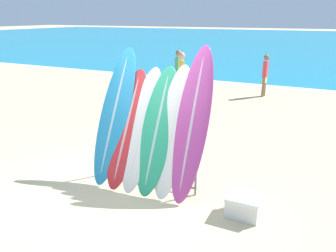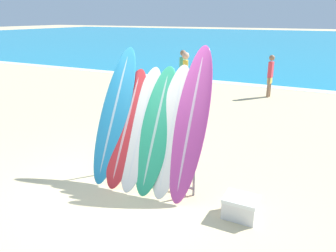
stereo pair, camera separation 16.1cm
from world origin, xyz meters
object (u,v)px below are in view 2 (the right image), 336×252
person_near_water (185,76)px  surfboard_slot_4 (172,131)px  surfboard_slot_5 (191,123)px  surfboard_slot_1 (127,127)px  person_far_left (183,70)px  surfboard_slot_0 (115,114)px  surfboard_slot_3 (156,130)px  surfboard_slot_2 (141,128)px  person_mid_beach (270,74)px  surfboard_rack (147,161)px  cooler_box (241,207)px

person_near_water → surfboard_slot_4: bearing=1.3°
surfboard_slot_5 → person_near_water: surfboard_slot_5 is taller
surfboard_slot_4 → person_near_water: (-2.13, 5.29, -0.10)m
surfboard_slot_1 → surfboard_slot_4: bearing=1.0°
person_far_left → surfboard_slot_5: bearing=34.6°
surfboard_slot_0 → surfboard_slot_3: surfboard_slot_0 is taller
surfboard_slot_3 → surfboard_slot_5: (0.60, 0.07, 0.18)m
surfboard_slot_3 → surfboard_slot_2: bearing=178.5°
person_mid_beach → surfboard_slot_0: bearing=177.8°
surfboard_rack → surfboard_slot_3: bearing=25.0°
surfboard_slot_0 → surfboard_rack: bearing=-11.1°
surfboard_slot_0 → cooler_box: size_ratio=4.65×
surfboard_slot_2 → surfboard_slot_5: (0.90, 0.06, 0.20)m
surfboard_slot_2 → person_far_left: surfboard_slot_2 is taller
person_near_water → person_mid_beach: (2.31, 2.32, -0.11)m
surfboard_slot_4 → surfboard_slot_5: surfboard_slot_5 is taller
surfboard_slot_2 → cooler_box: 2.08m
surfboard_slot_1 → surfboard_slot_2: size_ratio=0.97×
surfboard_rack → person_near_water: bearing=107.5°
surfboard_slot_0 → cooler_box: surfboard_slot_0 is taller
surfboard_slot_0 → surfboard_slot_2: bearing=-6.4°
surfboard_slot_1 → cooler_box: bearing=-8.3°
person_mid_beach → person_far_left: (-2.99, -1.03, 0.07)m
surfboard_slot_0 → surfboard_slot_3: (0.90, -0.08, -0.13)m
surfboard_slot_0 → surfboard_slot_1: surfboard_slot_0 is taller
surfboard_slot_0 → surfboard_slot_2: surfboard_slot_0 is taller
surfboard_slot_0 → surfboard_slot_2: 0.62m
person_near_water → surfboard_slot_2: bearing=-4.3°
surfboard_slot_2 → person_far_left: (-2.23, 6.58, -0.10)m
cooler_box → person_near_water: bearing=121.4°
surfboard_slot_0 → surfboard_slot_2: (0.60, -0.07, -0.15)m
surfboard_slot_5 → person_far_left: surfboard_slot_5 is taller
surfboard_rack → person_near_water: 5.65m
surfboard_slot_1 → surfboard_slot_2: bearing=2.4°
surfboard_slot_1 → surfboard_slot_5: size_ratio=0.81×
surfboard_slot_0 → person_far_left: (-1.63, 6.52, -0.25)m
surfboard_slot_1 → surfboard_rack: bearing=-8.5°
surfboard_slot_3 → person_near_water: 5.61m
person_mid_beach → cooler_box: person_mid_beach is taller
surfboard_slot_2 → cooler_box: surfboard_slot_2 is taller
surfboard_slot_4 → surfboard_slot_5: 0.36m
surfboard_rack → surfboard_slot_5: surfboard_slot_5 is taller
person_far_left → surfboard_slot_0: bearing=23.0°
surfboard_slot_4 → person_far_left: size_ratio=1.26×
surfboard_slot_1 → surfboard_slot_3: (0.60, 0.00, 0.05)m
surfboard_slot_2 → person_mid_beach: size_ratio=1.31×
person_far_left → person_near_water: bearing=36.8°
surfboard_slot_2 → surfboard_slot_4: surfboard_slot_4 is taller
surfboard_slot_3 → person_near_water: surfboard_slot_3 is taller
surfboard_rack → surfboard_slot_0: bearing=168.9°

